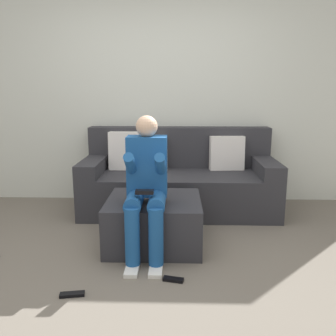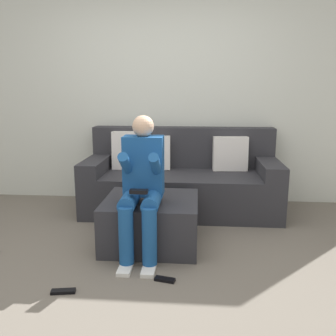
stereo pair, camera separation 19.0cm
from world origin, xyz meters
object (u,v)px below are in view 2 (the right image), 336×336
(couch_sectional, at_px, (181,180))
(person_seated, at_px, (142,183))
(remote_near_ottoman, at_px, (165,279))
(ottoman, at_px, (151,221))
(remote_by_storage_bin, at_px, (63,291))

(couch_sectional, xyz_separation_m, person_seated, (-0.26, -1.19, 0.27))
(person_seated, bearing_deg, remote_near_ottoman, -62.55)
(couch_sectional, distance_m, remote_near_ottoman, 1.66)
(ottoman, height_order, remote_near_ottoman, ottoman)
(couch_sectional, xyz_separation_m, remote_by_storage_bin, (-0.70, -1.83, -0.33))
(couch_sectional, height_order, remote_by_storage_bin, couch_sectional)
(couch_sectional, height_order, ottoman, couch_sectional)
(couch_sectional, bearing_deg, remote_near_ottoman, -91.14)
(ottoman, distance_m, person_seated, 0.46)
(remote_by_storage_bin, bearing_deg, couch_sectional, 59.25)
(couch_sectional, xyz_separation_m, remote_near_ottoman, (-0.03, -1.62, -0.33))
(ottoman, bearing_deg, person_seated, -102.76)
(person_seated, height_order, remote_near_ottoman, person_seated)
(ottoman, relative_size, remote_near_ottoman, 5.47)
(person_seated, xyz_separation_m, remote_near_ottoman, (0.22, -0.43, -0.60))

